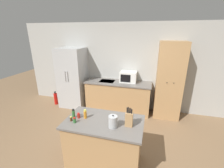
{
  "coord_description": "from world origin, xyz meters",
  "views": [
    {
      "loc": [
        0.56,
        -2.13,
        2.32
      ],
      "look_at": [
        -0.4,
        1.4,
        1.05
      ],
      "focal_mm": 24.0,
      "sensor_mm": 36.0,
      "label": 1
    }
  ],
  "objects_px": {
    "knife_block": "(129,119)",
    "refrigerator": "(73,78)",
    "spice_bottle_tall_dark": "(79,116)",
    "pantry_cabinet": "(169,81)",
    "spice_bottle_green_herb": "(75,120)",
    "spice_bottle_pale_salt": "(71,119)",
    "fire_extinguisher": "(56,98)",
    "spice_bottle_short_red": "(74,114)",
    "kettle": "(113,122)",
    "spice_bottle_amber_oil": "(85,114)",
    "microwave": "(128,77)"
  },
  "relations": [
    {
      "from": "microwave",
      "to": "kettle",
      "type": "xyz_separation_m",
      "value": [
        0.12,
        -2.25,
        -0.09
      ]
    },
    {
      "from": "pantry_cabinet",
      "to": "kettle",
      "type": "height_order",
      "value": "pantry_cabinet"
    },
    {
      "from": "microwave",
      "to": "spice_bottle_amber_oil",
      "type": "relative_size",
      "value": 2.92
    },
    {
      "from": "refrigerator",
      "to": "knife_block",
      "type": "distance_m",
      "value": 2.93
    },
    {
      "from": "microwave",
      "to": "knife_block",
      "type": "xyz_separation_m",
      "value": [
        0.36,
        -2.15,
        -0.06
      ]
    },
    {
      "from": "spice_bottle_tall_dark",
      "to": "spice_bottle_amber_oil",
      "type": "height_order",
      "value": "spice_bottle_amber_oil"
    },
    {
      "from": "kettle",
      "to": "fire_extinguisher",
      "type": "height_order",
      "value": "kettle"
    },
    {
      "from": "spice_bottle_tall_dark",
      "to": "kettle",
      "type": "bearing_deg",
      "value": -9.15
    },
    {
      "from": "knife_block",
      "to": "spice_bottle_pale_salt",
      "type": "xyz_separation_m",
      "value": [
        -0.97,
        -0.12,
        -0.09
      ]
    },
    {
      "from": "microwave",
      "to": "spice_bottle_pale_salt",
      "type": "xyz_separation_m",
      "value": [
        -0.61,
        -2.27,
        -0.15
      ]
    },
    {
      "from": "spice_bottle_amber_oil",
      "to": "spice_bottle_pale_salt",
      "type": "xyz_separation_m",
      "value": [
        -0.2,
        -0.15,
        -0.04
      ]
    },
    {
      "from": "pantry_cabinet",
      "to": "fire_extinguisher",
      "type": "xyz_separation_m",
      "value": [
        -3.53,
        -0.2,
        -0.86
      ]
    },
    {
      "from": "refrigerator",
      "to": "spice_bottle_pale_salt",
      "type": "distance_m",
      "value": 2.43
    },
    {
      "from": "pantry_cabinet",
      "to": "knife_block",
      "type": "relative_size",
      "value": 6.24
    },
    {
      "from": "spice_bottle_short_red",
      "to": "fire_extinguisher",
      "type": "distance_m",
      "value": 2.71
    },
    {
      "from": "knife_block",
      "to": "spice_bottle_pale_salt",
      "type": "distance_m",
      "value": 0.98
    },
    {
      "from": "microwave",
      "to": "fire_extinguisher",
      "type": "bearing_deg",
      "value": -173.63
    },
    {
      "from": "spice_bottle_tall_dark",
      "to": "spice_bottle_amber_oil",
      "type": "xyz_separation_m",
      "value": [
        0.12,
        0.02,
        0.03
      ]
    },
    {
      "from": "spice_bottle_pale_salt",
      "to": "knife_block",
      "type": "bearing_deg",
      "value": 6.88
    },
    {
      "from": "refrigerator",
      "to": "kettle",
      "type": "relative_size",
      "value": 8.49
    },
    {
      "from": "knife_block",
      "to": "spice_bottle_green_herb",
      "type": "distance_m",
      "value": 0.91
    },
    {
      "from": "spice_bottle_short_red",
      "to": "spice_bottle_green_herb",
      "type": "xyz_separation_m",
      "value": [
        0.09,
        -0.13,
        -0.03
      ]
    },
    {
      "from": "spice_bottle_pale_salt",
      "to": "fire_extinguisher",
      "type": "relative_size",
      "value": 0.18
    },
    {
      "from": "pantry_cabinet",
      "to": "spice_bottle_pale_salt",
      "type": "relative_size",
      "value": 25.36
    },
    {
      "from": "spice_bottle_pale_salt",
      "to": "spice_bottle_tall_dark",
      "type": "bearing_deg",
      "value": 56.94
    },
    {
      "from": "fire_extinguisher",
      "to": "spice_bottle_amber_oil",
      "type": "bearing_deg",
      "value": -43.11
    },
    {
      "from": "knife_block",
      "to": "spice_bottle_tall_dark",
      "type": "relative_size",
      "value": 3.63
    },
    {
      "from": "knife_block",
      "to": "spice_bottle_tall_dark",
      "type": "distance_m",
      "value": 0.9
    },
    {
      "from": "knife_block",
      "to": "kettle",
      "type": "height_order",
      "value": "knife_block"
    },
    {
      "from": "knife_block",
      "to": "spice_bottle_short_red",
      "type": "bearing_deg",
      "value": -179.27
    },
    {
      "from": "microwave",
      "to": "fire_extinguisher",
      "type": "height_order",
      "value": "microwave"
    },
    {
      "from": "knife_block",
      "to": "refrigerator",
      "type": "bearing_deg",
      "value": 136.5
    },
    {
      "from": "microwave",
      "to": "spice_bottle_pale_salt",
      "type": "distance_m",
      "value": 2.36
    },
    {
      "from": "knife_block",
      "to": "spice_bottle_pale_salt",
      "type": "height_order",
      "value": "knife_block"
    },
    {
      "from": "refrigerator",
      "to": "spice_bottle_short_red",
      "type": "bearing_deg",
      "value": -60.54
    },
    {
      "from": "microwave",
      "to": "spice_bottle_tall_dark",
      "type": "bearing_deg",
      "value": -103.92
    },
    {
      "from": "refrigerator",
      "to": "spice_bottle_pale_salt",
      "type": "xyz_separation_m",
      "value": [
        1.15,
        -2.14,
        -0.01
      ]
    },
    {
      "from": "knife_block",
      "to": "fire_extinguisher",
      "type": "xyz_separation_m",
      "value": [
        -2.76,
        1.89,
        -0.81
      ]
    },
    {
      "from": "spice_bottle_tall_dark",
      "to": "pantry_cabinet",
      "type": "bearing_deg",
      "value": 51.34
    },
    {
      "from": "refrigerator",
      "to": "spice_bottle_short_red",
      "type": "relative_size",
      "value": 11.28
    },
    {
      "from": "refrigerator",
      "to": "spice_bottle_short_red",
      "type": "distance_m",
      "value": 2.33
    },
    {
      "from": "pantry_cabinet",
      "to": "spice_bottle_amber_oil",
      "type": "bearing_deg",
      "value": -126.94
    },
    {
      "from": "spice_bottle_short_red",
      "to": "kettle",
      "type": "xyz_separation_m",
      "value": [
        0.74,
        -0.09,
        0.02
      ]
    },
    {
      "from": "spice_bottle_green_herb",
      "to": "spice_bottle_pale_salt",
      "type": "height_order",
      "value": "spice_bottle_green_herb"
    },
    {
      "from": "microwave",
      "to": "knife_block",
      "type": "distance_m",
      "value": 2.18
    },
    {
      "from": "spice_bottle_green_herb",
      "to": "kettle",
      "type": "bearing_deg",
      "value": 3.97
    },
    {
      "from": "refrigerator",
      "to": "spice_bottle_amber_oil",
      "type": "xyz_separation_m",
      "value": [
        1.35,
        -1.99,
        0.02
      ]
    },
    {
      "from": "spice_bottle_amber_oil",
      "to": "fire_extinguisher",
      "type": "relative_size",
      "value": 0.36
    },
    {
      "from": "microwave",
      "to": "spice_bottle_tall_dark",
      "type": "height_order",
      "value": "microwave"
    },
    {
      "from": "knife_block",
      "to": "spice_bottle_amber_oil",
      "type": "relative_size",
      "value": 2.08
    }
  ]
}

